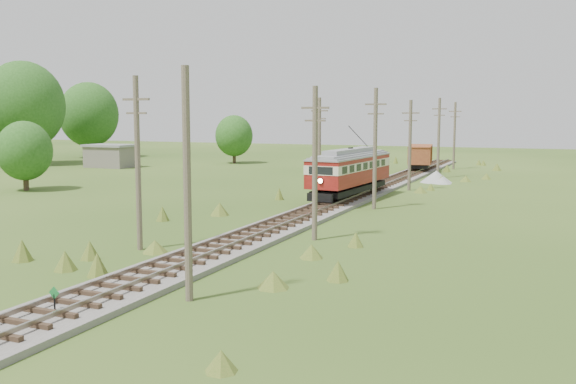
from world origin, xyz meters
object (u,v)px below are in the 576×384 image
at_px(gravel_pile, 437,177).
at_px(switch_marker, 54,299).
at_px(gondola, 420,156).
at_px(streetcar, 350,169).

bearing_deg(gravel_pile, switch_marker, -94.99).
distance_m(gondola, gravel_pile, 12.96).
relative_size(gondola, gravel_pile, 2.36).
distance_m(streetcar, gravel_pile, 17.43).
bearing_deg(gondola, gravel_pile, -79.68).
relative_size(streetcar, gondola, 1.45).
bearing_deg(gondola, streetcar, -98.76).
xyz_separation_m(gondola, gravel_pile, (4.21, -12.17, -1.46)).
bearing_deg(switch_marker, gravel_pile, 85.01).
relative_size(streetcar, gravel_pile, 3.41).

